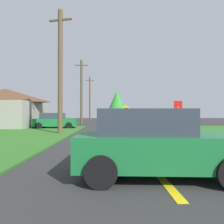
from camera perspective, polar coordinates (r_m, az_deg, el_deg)
The scene contains 12 objects.
ground_plane at distance 18.46m, azimuth 2.73°, elevation -5.27°, with size 120.00×120.00×0.00m, color #2F2F2F.
lane_stripe_center at distance 10.54m, azimuth 5.75°, elevation -8.76°, with size 0.20×14.00×0.01m, color yellow.
stop_sign at distance 18.89m, azimuth 18.16°, elevation 0.66°, with size 0.79×0.19×2.69m.
parked_car_near_building at distance 22.01m, azimuth -15.81°, elevation -2.39°, with size 4.47×2.45×1.62m.
car_approaching_junction at distance 29.07m, azimuth 1.48°, elevation -1.98°, with size 4.55×2.40×1.62m.
car_behind_on_main_road at distance 5.12m, azimuth 11.67°, elevation -8.43°, with size 3.94×2.27×1.62m.
utility_pole_near at distance 15.96m, azimuth -14.39°, elevation 11.19°, with size 1.78×0.50×9.35m.
utility_pole_mid at distance 28.94m, azimuth -8.62°, elevation 5.68°, with size 1.80×0.33×9.14m.
utility_pole_far at distance 42.13m, azimuth -6.27°, elevation 3.79°, with size 1.80×0.35×9.20m.
direction_sign at distance 24.81m, azimuth 3.91°, elevation -0.25°, with size 0.89×0.20×2.66m.
oak_tree_left at distance 39.92m, azimuth 1.42°, elevation 3.16°, with size 3.60×3.60×6.13m.
barn at distance 25.77m, azimuth -28.03°, elevation 1.01°, with size 8.02×7.39×4.39m.
Camera 1 is at (-1.26, -18.36, 1.50)m, focal length 32.42 mm.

